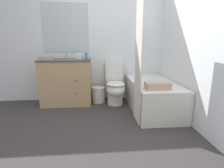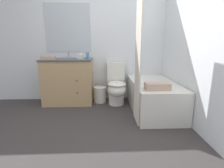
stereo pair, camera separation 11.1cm
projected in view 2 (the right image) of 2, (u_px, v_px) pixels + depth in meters
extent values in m
plane|color=#383333|center=(107.00, 137.00, 2.25)|extent=(14.00, 14.00, 0.00)
cube|color=silver|center=(105.00, 39.00, 3.56)|extent=(8.00, 0.05, 2.50)
cube|color=#B2BCC6|center=(68.00, 28.00, 3.45)|extent=(0.89, 0.01, 0.93)
cube|color=silver|center=(183.00, 39.00, 2.80)|extent=(0.05, 2.62, 2.50)
cube|color=tan|center=(68.00, 82.00, 3.44)|extent=(0.93, 0.52, 0.85)
cube|color=#4C4C51|center=(67.00, 60.00, 3.34)|extent=(0.95, 0.54, 0.03)
cylinder|color=silver|center=(67.00, 62.00, 3.35)|extent=(0.31, 0.31, 0.10)
sphere|color=#382D23|center=(77.00, 81.00, 3.17)|extent=(0.02, 0.02, 0.02)
sphere|color=#382D23|center=(77.00, 93.00, 3.22)|extent=(0.02, 0.02, 0.02)
cylinder|color=silver|center=(69.00, 57.00, 3.52)|extent=(0.04, 0.04, 0.04)
cylinder|color=silver|center=(68.00, 54.00, 3.46)|extent=(0.02, 0.11, 0.09)
cylinder|color=silver|center=(66.00, 57.00, 3.52)|extent=(0.03, 0.03, 0.04)
cylinder|color=silver|center=(72.00, 57.00, 3.52)|extent=(0.03, 0.03, 0.04)
cylinder|color=silver|center=(116.00, 98.00, 3.43)|extent=(0.30, 0.30, 0.23)
ellipsoid|color=silver|center=(117.00, 89.00, 3.33)|extent=(0.35, 0.49, 0.27)
torus|color=silver|center=(117.00, 84.00, 3.30)|extent=(0.35, 0.35, 0.04)
cube|color=silver|center=(116.00, 71.00, 3.59)|extent=(0.35, 0.18, 0.39)
ellipsoid|color=silver|center=(117.00, 83.00, 3.30)|extent=(0.34, 0.47, 0.02)
cube|color=silver|center=(153.00, 96.00, 3.11)|extent=(0.74, 1.43, 0.51)
cube|color=#A5A7A2|center=(154.00, 82.00, 3.05)|extent=(0.62, 1.31, 0.01)
cube|color=silver|center=(138.00, 57.00, 2.50)|extent=(0.02, 0.39, 1.96)
cylinder|color=silver|center=(100.00, 94.00, 3.55)|extent=(0.26, 0.26, 0.31)
cube|color=silver|center=(81.00, 57.00, 3.40)|extent=(0.12, 0.14, 0.08)
ellipsoid|color=white|center=(81.00, 54.00, 3.39)|extent=(0.05, 0.04, 0.03)
cylinder|color=#4C7AB2|center=(88.00, 56.00, 3.34)|extent=(0.05, 0.05, 0.12)
cylinder|color=silver|center=(87.00, 51.00, 3.32)|extent=(0.03, 0.03, 0.03)
cube|color=tan|center=(48.00, 58.00, 3.20)|extent=(0.25, 0.14, 0.06)
cube|color=tan|center=(157.00, 86.00, 2.56)|extent=(0.35, 0.20, 0.10)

